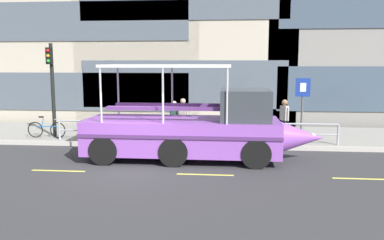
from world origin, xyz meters
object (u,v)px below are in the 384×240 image
at_px(parking_sign, 302,99).
at_px(pedestrian_mid_right, 174,115).
at_px(pedestrian_near_bow, 284,116).
at_px(leaned_bicycle, 46,129).
at_px(pedestrian_mid_left, 183,114).
at_px(duck_tour_boat, 196,129).
at_px(traffic_light_pole, 52,81).

distance_m(parking_sign, pedestrian_mid_right, 5.68).
relative_size(pedestrian_near_bow, pedestrian_mid_right, 1.12).
bearing_deg(parking_sign, pedestrian_near_bow, 165.25).
bearing_deg(pedestrian_mid_right, leaned_bicycle, -168.68).
bearing_deg(pedestrian_mid_left, parking_sign, -7.82).
distance_m(leaned_bicycle, pedestrian_mid_left, 6.11).
distance_m(duck_tour_boat, pedestrian_mid_left, 3.52).
relative_size(parking_sign, pedestrian_mid_right, 1.69).
bearing_deg(traffic_light_pole, parking_sign, -0.47).
relative_size(traffic_light_pole, parking_sign, 1.55).
relative_size(traffic_light_pole, duck_tour_boat, 0.48).
relative_size(pedestrian_near_bow, pedestrian_mid_left, 1.02).
relative_size(leaned_bicycle, duck_tour_boat, 0.20).
relative_size(traffic_light_pole, pedestrian_near_bow, 2.34).
distance_m(pedestrian_near_bow, pedestrian_mid_right, 4.90).
height_order(traffic_light_pole, duck_tour_boat, traffic_light_pole).
xyz_separation_m(duck_tour_boat, pedestrian_mid_left, (-0.88, 3.41, 0.13)).
relative_size(pedestrian_mid_left, pedestrian_mid_right, 1.09).
height_order(parking_sign, pedestrian_mid_right, parking_sign).
height_order(parking_sign, duck_tour_boat, duck_tour_boat).
relative_size(traffic_light_pole, leaned_bicycle, 2.38).
bearing_deg(duck_tour_boat, traffic_light_pole, 157.13).
height_order(leaned_bicycle, pedestrian_mid_left, pedestrian_mid_left).
relative_size(leaned_bicycle, pedestrian_mid_right, 1.10).
bearing_deg(leaned_bicycle, traffic_light_pole, 39.76).
bearing_deg(parking_sign, traffic_light_pole, 179.53).
relative_size(leaned_bicycle, pedestrian_mid_left, 1.01).
bearing_deg(pedestrian_mid_left, pedestrian_mid_right, 146.79).
bearing_deg(traffic_light_pole, pedestrian_mid_right, 9.61).
xyz_separation_m(pedestrian_mid_left, pedestrian_mid_right, (-0.44, 0.29, -0.09)).
xyz_separation_m(traffic_light_pole, pedestrian_near_bow, (10.15, 0.10, -1.44)).
distance_m(traffic_light_pole, parking_sign, 10.87).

